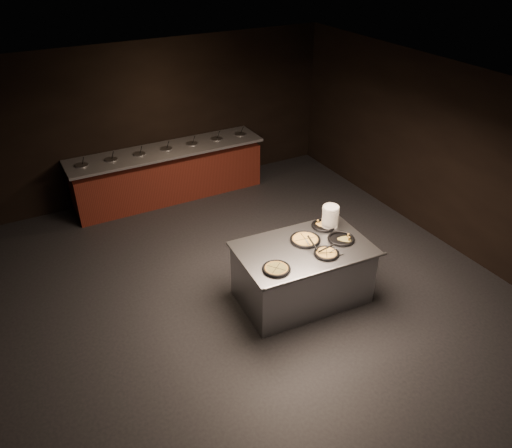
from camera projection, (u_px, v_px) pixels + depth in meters
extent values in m
cube|color=black|center=(258.00, 300.00, 7.17)|extent=(7.00, 8.00, 0.01)
cube|color=black|center=(258.00, 101.00, 5.65)|extent=(7.00, 8.00, 0.01)
cube|color=black|center=(156.00, 119.00, 9.41)|extent=(7.00, 0.01, 2.90)
cube|color=black|center=(453.00, 159.00, 7.84)|extent=(0.01, 8.00, 2.90)
cube|color=#5B1E15|center=(169.00, 177.00, 9.62)|extent=(3.60, 0.75, 0.85)
cube|color=slate|center=(166.00, 150.00, 9.34)|extent=(3.70, 0.83, 0.05)
cube|color=#3D200D|center=(171.00, 194.00, 9.83)|extent=(3.60, 0.69, 0.08)
cylinder|color=#AEB0B6|center=(82.00, 167.00, 8.71)|extent=(0.22, 0.22, 0.08)
cylinder|color=#53762F|center=(82.00, 166.00, 8.69)|extent=(0.19, 0.19, 0.02)
cylinder|color=black|center=(83.00, 161.00, 8.65)|extent=(0.04, 0.10, 0.19)
cylinder|color=#AEB0B6|center=(112.00, 161.00, 8.92)|extent=(0.22, 0.22, 0.08)
cylinder|color=#53762F|center=(111.00, 160.00, 8.90)|extent=(0.19, 0.19, 0.02)
cylinder|color=black|center=(113.00, 155.00, 8.86)|extent=(0.04, 0.10, 0.19)
cylinder|color=#AEB0B6|center=(140.00, 155.00, 9.13)|extent=(0.22, 0.22, 0.08)
cylinder|color=#53762F|center=(139.00, 154.00, 9.11)|extent=(0.19, 0.19, 0.02)
cylinder|color=black|center=(141.00, 150.00, 9.07)|extent=(0.04, 0.10, 0.19)
cylinder|color=#AEB0B6|center=(166.00, 150.00, 9.34)|extent=(0.22, 0.22, 0.08)
cylinder|color=#53762F|center=(166.00, 149.00, 9.32)|extent=(0.19, 0.19, 0.02)
cylinder|color=black|center=(168.00, 145.00, 9.28)|extent=(0.04, 0.10, 0.19)
cylinder|color=#AEB0B6|center=(192.00, 145.00, 9.55)|extent=(0.22, 0.22, 0.08)
cylinder|color=#53762F|center=(192.00, 144.00, 9.53)|extent=(0.19, 0.19, 0.02)
cylinder|color=black|center=(194.00, 140.00, 9.49)|extent=(0.04, 0.10, 0.19)
cylinder|color=#AEB0B6|center=(217.00, 140.00, 9.76)|extent=(0.22, 0.22, 0.08)
cylinder|color=#53762F|center=(217.00, 139.00, 9.74)|extent=(0.19, 0.19, 0.02)
cylinder|color=black|center=(218.00, 135.00, 9.70)|extent=(0.04, 0.10, 0.19)
cylinder|color=#AEB0B6|center=(240.00, 136.00, 9.97)|extent=(0.22, 0.22, 0.08)
cylinder|color=#53762F|center=(240.00, 134.00, 9.95)|extent=(0.19, 0.19, 0.02)
cylinder|color=black|center=(242.00, 130.00, 9.91)|extent=(0.04, 0.10, 0.19)
cube|color=#AEB0B6|center=(302.00, 275.00, 7.01)|extent=(1.80, 1.17, 0.78)
cube|color=#AEB0B6|center=(304.00, 249.00, 6.77)|extent=(1.89, 1.26, 0.04)
cylinder|color=#AEB0B6|center=(328.00, 271.00, 6.35)|extent=(1.81, 0.16, 0.04)
cylinder|color=silver|center=(330.00, 217.00, 7.14)|extent=(0.24, 0.24, 0.33)
cylinder|color=black|center=(276.00, 269.00, 6.32)|extent=(0.34, 0.34, 0.01)
torus|color=black|center=(276.00, 268.00, 6.32)|extent=(0.37, 0.37, 0.04)
torus|color=olive|center=(276.00, 268.00, 6.32)|extent=(0.31, 0.31, 0.03)
cylinder|color=#AD8545|center=(276.00, 268.00, 6.32)|extent=(0.26, 0.26, 0.02)
cube|color=black|center=(276.00, 268.00, 6.31)|extent=(0.16, 0.21, 0.00)
cube|color=black|center=(276.00, 268.00, 6.31)|extent=(0.21, 0.16, 0.00)
cylinder|color=black|center=(305.00, 240.00, 6.90)|extent=(0.40, 0.40, 0.01)
torus|color=black|center=(305.00, 239.00, 6.89)|extent=(0.43, 0.43, 0.04)
torus|color=olive|center=(305.00, 239.00, 6.89)|extent=(0.36, 0.36, 0.03)
cylinder|color=#DEB350|center=(305.00, 239.00, 6.89)|extent=(0.32, 0.32, 0.02)
cube|color=black|center=(305.00, 239.00, 6.89)|extent=(0.06, 0.32, 0.00)
cube|color=black|center=(305.00, 239.00, 6.89)|extent=(0.32, 0.06, 0.00)
cylinder|color=black|center=(324.00, 226.00, 7.22)|extent=(0.33, 0.33, 0.01)
torus|color=black|center=(324.00, 225.00, 7.21)|extent=(0.36, 0.36, 0.04)
cylinder|color=black|center=(326.00, 254.00, 6.62)|extent=(0.32, 0.32, 0.01)
torus|color=black|center=(327.00, 253.00, 6.61)|extent=(0.34, 0.34, 0.04)
torus|color=olive|center=(327.00, 253.00, 6.61)|extent=(0.28, 0.28, 0.03)
cylinder|color=#DEB350|center=(327.00, 253.00, 6.61)|extent=(0.24, 0.24, 0.02)
cube|color=black|center=(327.00, 253.00, 6.60)|extent=(0.13, 0.20, 0.00)
cube|color=black|center=(327.00, 253.00, 6.60)|extent=(0.20, 0.13, 0.00)
cylinder|color=black|center=(341.00, 239.00, 6.92)|extent=(0.35, 0.35, 0.01)
torus|color=black|center=(341.00, 239.00, 6.91)|extent=(0.38, 0.38, 0.04)
cube|color=#AEB0B6|center=(303.00, 243.00, 6.82)|extent=(0.11, 0.13, 0.00)
cylinder|color=black|center=(313.00, 243.00, 6.66)|extent=(0.05, 0.22, 0.14)
cylinder|color=#AEB0B6|center=(308.00, 243.00, 6.75)|extent=(0.03, 0.11, 0.09)
cube|color=#AEB0B6|center=(338.00, 252.00, 6.62)|extent=(0.14, 0.13, 0.00)
cylinder|color=black|center=(326.00, 248.00, 6.56)|extent=(0.21, 0.10, 0.14)
cylinder|color=#AEB0B6|center=(332.00, 251.00, 6.60)|extent=(0.11, 0.05, 0.09)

